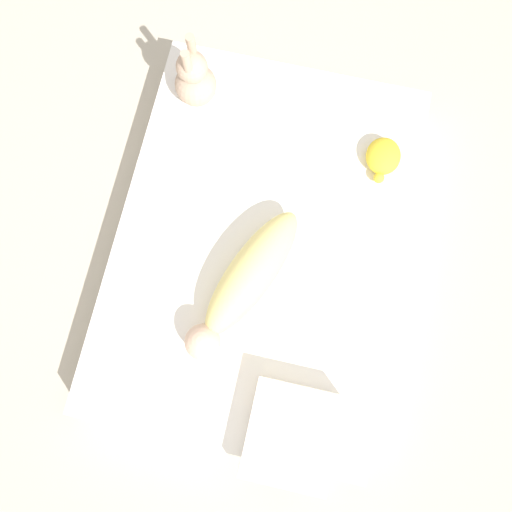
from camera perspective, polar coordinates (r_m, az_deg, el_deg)
ground_plane at (r=2.00m, az=0.44°, el=0.43°), size 12.00×12.00×0.00m
bed_mattress at (r=1.92m, az=0.46°, el=0.98°), size 1.48×1.06×0.17m
swaddled_baby at (r=1.73m, az=-1.22°, el=-2.83°), size 0.60×0.34×0.16m
pillow at (r=1.75m, az=4.01°, el=-19.65°), size 0.32×0.29×0.10m
bunny_plush at (r=1.97m, az=-7.03°, el=19.40°), size 0.16×0.16×0.32m
turtle_plush at (r=1.96m, az=14.32°, el=10.92°), size 0.18×0.13×0.08m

